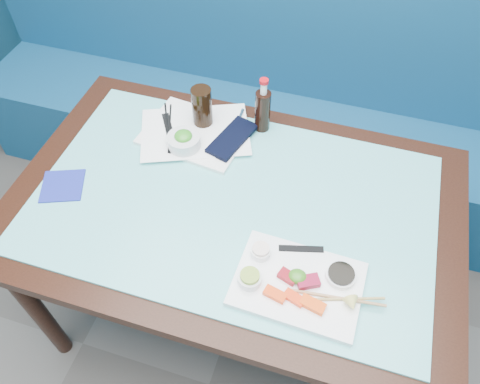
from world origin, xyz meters
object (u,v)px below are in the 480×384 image
(serving_tray, at_px, (195,133))
(cola_bottle_body, at_px, (263,111))
(seaweed_bowl, at_px, (184,141))
(sashimi_plate, at_px, (298,284))
(booth_bench, at_px, (287,118))
(cola_glass, at_px, (202,107))
(blue_napkin, at_px, (63,186))
(dining_table, at_px, (234,218))

(serving_tray, distance_m, cola_bottle_body, 0.25)
(seaweed_bowl, bearing_deg, serving_tray, 82.41)
(seaweed_bowl, bearing_deg, sashimi_plate, -39.16)
(booth_bench, bearing_deg, cola_glass, -110.71)
(blue_napkin, bearing_deg, cola_bottle_body, 39.99)
(sashimi_plate, relative_size, cola_glass, 2.36)
(dining_table, relative_size, cola_glass, 9.78)
(sashimi_plate, distance_m, cola_bottle_body, 0.63)
(sashimi_plate, bearing_deg, blue_napkin, 173.23)
(sashimi_plate, height_order, serving_tray, sashimi_plate)
(cola_bottle_body, bearing_deg, dining_table, -89.43)
(sashimi_plate, height_order, blue_napkin, sashimi_plate)
(booth_bench, height_order, cola_bottle_body, booth_bench)
(booth_bench, distance_m, serving_tray, 0.75)
(sashimi_plate, height_order, cola_bottle_body, cola_bottle_body)
(cola_glass, distance_m, blue_napkin, 0.52)
(seaweed_bowl, height_order, cola_glass, cola_glass)
(serving_tray, relative_size, cola_glass, 2.40)
(cola_glass, bearing_deg, serving_tray, -100.30)
(booth_bench, xyz_separation_m, cola_glass, (-0.21, -0.54, 0.47))
(cola_bottle_body, bearing_deg, cola_glass, -166.85)
(cola_glass, distance_m, cola_bottle_body, 0.21)
(sashimi_plate, bearing_deg, seaweed_bowl, 142.81)
(blue_napkin, bearing_deg, serving_tray, 47.07)
(dining_table, relative_size, sashimi_plate, 4.14)
(booth_bench, relative_size, cola_glass, 20.96)
(dining_table, relative_size, serving_tray, 4.07)
(sashimi_plate, xyz_separation_m, blue_napkin, (-0.79, 0.12, -0.01))
(serving_tray, distance_m, cola_glass, 0.10)
(dining_table, bearing_deg, serving_tray, 131.78)
(booth_bench, relative_size, blue_napkin, 23.27)
(booth_bench, bearing_deg, sashimi_plate, -76.56)
(sashimi_plate, bearing_deg, booth_bench, 105.41)
(cola_bottle_body, bearing_deg, sashimi_plate, -65.60)
(dining_table, relative_size, cola_bottle_body, 9.17)
(dining_table, distance_m, seaweed_bowl, 0.31)
(seaweed_bowl, xyz_separation_m, blue_napkin, (-0.31, -0.27, -0.03))
(dining_table, xyz_separation_m, cola_bottle_body, (-0.00, 0.34, 0.17))
(serving_tray, xyz_separation_m, blue_napkin, (-0.32, -0.34, -0.00))
(booth_bench, height_order, seaweed_bowl, booth_bench)
(booth_bench, bearing_deg, blue_napkin, -119.61)
(booth_bench, xyz_separation_m, serving_tray, (-0.22, -0.60, 0.39))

